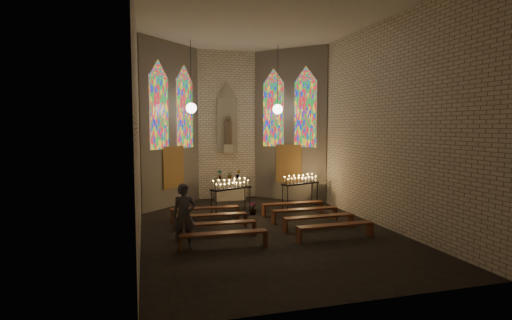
# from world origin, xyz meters

# --- Properties ---
(floor) EXTENTS (12.00, 12.00, 0.00)m
(floor) POSITION_xyz_m (0.00, 0.00, 0.00)
(floor) COLOR black
(floor) RESTS_ON ground
(room) EXTENTS (8.22, 12.43, 7.00)m
(room) POSITION_xyz_m (-0.00, 3.37, 3.72)
(room) COLOR beige
(room) RESTS_ON ground
(altar) EXTENTS (1.40, 0.60, 1.00)m
(altar) POSITION_xyz_m (0.00, 5.45, 0.50)
(altar) COLOR #B8AE96
(altar) RESTS_ON ground
(flower_vase_left) EXTENTS (0.23, 0.17, 0.43)m
(flower_vase_left) POSITION_xyz_m (-0.46, 5.48, 1.21)
(flower_vase_left) COLOR #4C723F
(flower_vase_left) RESTS_ON altar
(flower_vase_center) EXTENTS (0.38, 0.36, 0.33)m
(flower_vase_center) POSITION_xyz_m (0.03, 5.50, 1.17)
(flower_vase_center) COLOR #4C723F
(flower_vase_center) RESTS_ON altar
(flower_vase_right) EXTENTS (0.25, 0.22, 0.39)m
(flower_vase_right) POSITION_xyz_m (0.42, 5.51, 1.19)
(flower_vase_right) COLOR #4C723F
(flower_vase_right) RESTS_ON altar
(aisle_flower_pot) EXTENTS (0.29, 0.29, 0.48)m
(aisle_flower_pot) POSITION_xyz_m (0.20, 2.08, 0.24)
(aisle_flower_pot) COLOR #4C723F
(aisle_flower_pot) RESTS_ON ground
(votive_stand_left) EXTENTS (1.76, 1.08, 1.28)m
(votive_stand_left) POSITION_xyz_m (-0.57, 2.52, 1.10)
(votive_stand_left) COLOR black
(votive_stand_left) RESTS_ON ground
(votive_stand_right) EXTENTS (1.82, 1.01, 1.31)m
(votive_stand_right) POSITION_xyz_m (2.52, 2.91, 1.12)
(votive_stand_right) COLOR black
(votive_stand_right) RESTS_ON ground
(pew_left_0) EXTENTS (2.49, 0.42, 0.48)m
(pew_left_0) POSITION_xyz_m (-1.73, 1.69, 0.39)
(pew_left_0) COLOR #5E2F1B
(pew_left_0) RESTS_ON ground
(pew_right_0) EXTENTS (2.49, 0.42, 0.48)m
(pew_right_0) POSITION_xyz_m (1.73, 1.69, 0.39)
(pew_right_0) COLOR #5E2F1B
(pew_right_0) RESTS_ON ground
(pew_left_1) EXTENTS (2.49, 0.42, 0.48)m
(pew_left_1) POSITION_xyz_m (-1.73, 0.49, 0.39)
(pew_left_1) COLOR #5E2F1B
(pew_left_1) RESTS_ON ground
(pew_right_1) EXTENTS (2.49, 0.42, 0.48)m
(pew_right_1) POSITION_xyz_m (1.73, 0.49, 0.39)
(pew_right_1) COLOR #5E2F1B
(pew_right_1) RESTS_ON ground
(pew_left_2) EXTENTS (2.49, 0.42, 0.48)m
(pew_left_2) POSITION_xyz_m (-1.73, -0.71, 0.39)
(pew_left_2) COLOR #5E2F1B
(pew_left_2) RESTS_ON ground
(pew_right_2) EXTENTS (2.49, 0.42, 0.48)m
(pew_right_2) POSITION_xyz_m (1.73, -0.71, 0.39)
(pew_right_2) COLOR #5E2F1B
(pew_right_2) RESTS_ON ground
(pew_left_3) EXTENTS (2.49, 0.42, 0.48)m
(pew_left_3) POSITION_xyz_m (-1.73, -1.91, 0.39)
(pew_left_3) COLOR #5E2F1B
(pew_left_3) RESTS_ON ground
(pew_right_3) EXTENTS (2.49, 0.42, 0.48)m
(pew_right_3) POSITION_xyz_m (1.73, -1.91, 0.39)
(pew_right_3) COLOR #5E2F1B
(pew_right_3) RESTS_ON ground
(visitor) EXTENTS (0.71, 0.50, 1.84)m
(visitor) POSITION_xyz_m (-2.79, -1.54, 0.92)
(visitor) COLOR #464650
(visitor) RESTS_ON ground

